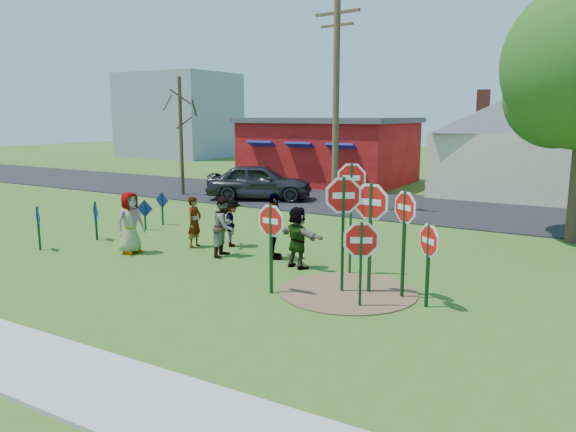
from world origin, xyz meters
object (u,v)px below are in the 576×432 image
at_px(stop_sign_d, 371,211).
at_px(suv, 259,182).
at_px(stop_sign_a, 271,229).
at_px(person_a, 130,223).
at_px(stop_sign_b, 351,190).
at_px(stop_sign_c, 405,219).
at_px(person_b, 194,222).
at_px(utility_pole, 336,102).

relative_size(stop_sign_d, suv, 0.54).
distance_m(stop_sign_a, suv, 14.39).
relative_size(person_a, suv, 0.37).
xyz_separation_m(stop_sign_d, suv, (-10.10, 10.63, -1.04)).
bearing_deg(stop_sign_b, stop_sign_c, -48.04).
height_order(person_b, suv, suv).
xyz_separation_m(stop_sign_d, person_b, (-6.43, 1.47, -1.14)).
relative_size(person_b, utility_pole, 0.18).
bearing_deg(stop_sign_d, stop_sign_c, 4.92).
height_order(stop_sign_d, person_a, stop_sign_d).
bearing_deg(stop_sign_b, person_b, 161.60).
xyz_separation_m(stop_sign_c, stop_sign_d, (-0.79, -0.04, 0.13)).
bearing_deg(utility_pole, stop_sign_b, -61.59).
bearing_deg(stop_sign_a, person_b, 157.08).
height_order(stop_sign_a, person_a, stop_sign_a).
bearing_deg(suv, stop_sign_a, -169.08).
distance_m(stop_sign_d, suv, 14.70).
bearing_deg(suv, person_a, 169.54).
height_order(stop_sign_b, utility_pole, utility_pole).
relative_size(stop_sign_d, person_b, 1.71).
bearing_deg(stop_sign_b, person_a, 175.67).
bearing_deg(stop_sign_b, stop_sign_a, -125.89).
bearing_deg(stop_sign_a, stop_sign_b, 77.30).
height_order(person_b, utility_pole, utility_pole).
xyz_separation_m(stop_sign_b, person_a, (-6.53, -1.29, -1.28)).
height_order(stop_sign_a, utility_pole, utility_pole).
distance_m(stop_sign_b, person_a, 6.78).
relative_size(stop_sign_d, person_a, 1.46).
relative_size(stop_sign_a, stop_sign_d, 0.82).
xyz_separation_m(person_a, suv, (-2.53, 10.72, -0.03)).
height_order(stop_sign_b, person_b, stop_sign_b).
xyz_separation_m(stop_sign_a, stop_sign_c, (2.71, 1.24, 0.28)).
height_order(stop_sign_c, stop_sign_d, stop_sign_d).
height_order(stop_sign_b, person_a, stop_sign_b).
distance_m(stop_sign_b, suv, 13.14).
bearing_deg(stop_sign_d, suv, 135.20).
height_order(person_a, person_b, person_a).
bearing_deg(stop_sign_d, stop_sign_a, -146.55).
xyz_separation_m(stop_sign_b, person_b, (-5.40, 0.27, -1.41)).
xyz_separation_m(person_b, utility_pole, (0.75, 8.32, 3.80)).
bearing_deg(person_b, stop_sign_d, -107.74).
bearing_deg(utility_pole, stop_sign_a, -71.12).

